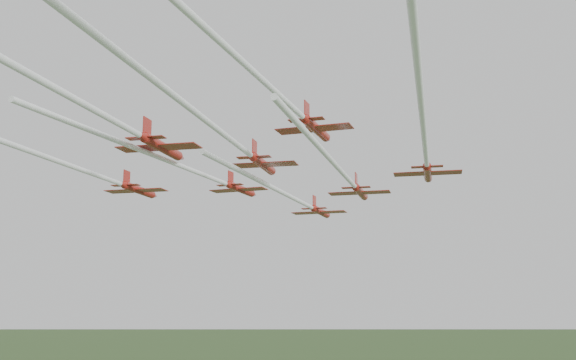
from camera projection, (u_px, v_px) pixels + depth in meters
The scene contains 8 objects.
jet_lead at pixel (300, 201), 99.71m from camera, with size 15.15×53.01×2.79m.
jet_row2_left at pixel (203, 174), 86.33m from camera, with size 12.86×52.54×2.62m.
jet_row2_right at pixel (347, 177), 80.40m from camera, with size 16.47×49.08×2.60m.
jet_row3_left at pixel (78, 168), 76.99m from camera, with size 20.19×59.63×2.65m.
jet_row3_mid at pixel (222, 132), 66.68m from camera, with size 21.62×61.15×2.78m.
jet_row3_right at pixel (425, 145), 66.69m from camera, with size 19.81×55.94×2.51m.
jet_row4_left at pixel (84, 104), 57.77m from camera, with size 22.33×63.60×2.89m.
jet_row4_right at pixel (287, 102), 61.20m from camera, with size 12.74×45.91×2.53m.
Camera 1 is at (42.12, -72.07, 40.99)m, focal length 40.00 mm.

